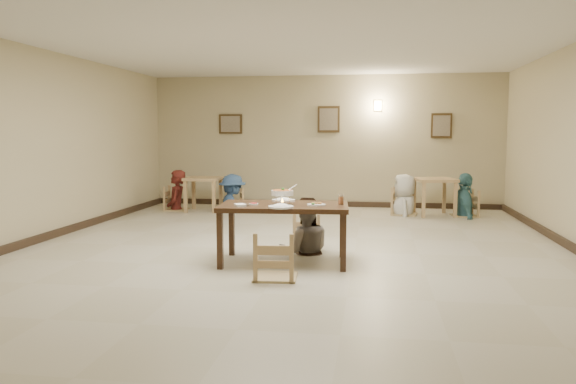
% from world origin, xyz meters
% --- Properties ---
extents(floor, '(10.00, 10.00, 0.00)m').
position_xyz_m(floor, '(0.00, 0.00, 0.00)').
color(floor, '#BEB69E').
rests_on(floor, ground).
extents(ceiling, '(10.00, 10.00, 0.00)m').
position_xyz_m(ceiling, '(0.00, 0.00, 3.00)').
color(ceiling, silver).
rests_on(ceiling, wall_back).
extents(wall_back, '(10.00, 0.00, 10.00)m').
position_xyz_m(wall_back, '(0.00, 5.00, 1.50)').
color(wall_back, tan).
rests_on(wall_back, floor).
extents(wall_front, '(10.00, 0.00, 10.00)m').
position_xyz_m(wall_front, '(0.00, -5.00, 1.50)').
color(wall_front, tan).
rests_on(wall_front, floor).
extents(wall_left, '(0.00, 10.00, 10.00)m').
position_xyz_m(wall_left, '(-4.00, 0.00, 1.50)').
color(wall_left, tan).
rests_on(wall_left, floor).
extents(baseboard_back, '(8.00, 0.06, 0.12)m').
position_xyz_m(baseboard_back, '(0.00, 4.97, 0.06)').
color(baseboard_back, '#2E2016').
rests_on(baseboard_back, floor).
extents(baseboard_left, '(0.06, 10.00, 0.12)m').
position_xyz_m(baseboard_left, '(-3.97, 0.00, 0.06)').
color(baseboard_left, '#2E2016').
rests_on(baseboard_left, floor).
extents(picture_a, '(0.55, 0.04, 0.45)m').
position_xyz_m(picture_a, '(-2.20, 4.96, 1.90)').
color(picture_a, '#382713').
rests_on(picture_a, wall_back).
extents(picture_b, '(0.50, 0.04, 0.60)m').
position_xyz_m(picture_b, '(0.10, 4.96, 2.00)').
color(picture_b, '#382713').
rests_on(picture_b, wall_back).
extents(picture_c, '(0.45, 0.04, 0.55)m').
position_xyz_m(picture_c, '(2.60, 4.96, 1.85)').
color(picture_c, '#382713').
rests_on(picture_c, wall_back).
extents(wall_sconce, '(0.16, 0.05, 0.22)m').
position_xyz_m(wall_sconce, '(1.20, 4.96, 2.30)').
color(wall_sconce, '#FFD88C').
rests_on(wall_sconce, wall_back).
extents(main_table, '(1.71, 1.04, 0.77)m').
position_xyz_m(main_table, '(-0.00, -0.79, 0.69)').
color(main_table, '#382111').
rests_on(main_table, floor).
extents(chair_far, '(0.44, 0.44, 0.93)m').
position_xyz_m(chair_far, '(0.15, 0.01, 0.46)').
color(chair_far, tan).
rests_on(chair_far, floor).
extents(chair_near, '(0.50, 0.50, 1.06)m').
position_xyz_m(chair_near, '(0.02, -1.58, 0.53)').
color(chair_near, tan).
rests_on(chair_near, floor).
extents(main_diner, '(0.88, 0.76, 1.57)m').
position_xyz_m(main_diner, '(0.19, -0.11, 0.78)').
color(main_diner, gray).
rests_on(main_diner, floor).
extents(curry_warmer, '(0.32, 0.29, 0.26)m').
position_xyz_m(curry_warmer, '(-0.02, -0.82, 0.92)').
color(curry_warmer, silver).
rests_on(curry_warmer, main_table).
extents(rice_plate_far, '(0.32, 0.32, 0.07)m').
position_xyz_m(rice_plate_far, '(-0.06, -0.47, 0.79)').
color(rice_plate_far, white).
rests_on(rice_plate_far, main_table).
extents(rice_plate_near, '(0.31, 0.31, 0.07)m').
position_xyz_m(rice_plate_near, '(0.01, -1.14, 0.79)').
color(rice_plate_near, white).
rests_on(rice_plate_near, main_table).
extents(fried_plate, '(0.24, 0.24, 0.05)m').
position_xyz_m(fried_plate, '(0.42, -0.86, 0.79)').
color(fried_plate, white).
rests_on(fried_plate, main_table).
extents(chili_dish, '(0.12, 0.12, 0.03)m').
position_xyz_m(chili_dish, '(-0.38, -0.91, 0.78)').
color(chili_dish, white).
rests_on(chili_dish, main_table).
extents(napkin_cutlery, '(0.21, 0.25, 0.03)m').
position_xyz_m(napkin_cutlery, '(-0.51, -1.06, 0.79)').
color(napkin_cutlery, white).
rests_on(napkin_cutlery, main_table).
extents(drink_glass, '(0.07, 0.07, 0.14)m').
position_xyz_m(drink_glass, '(0.73, -0.71, 0.83)').
color(drink_glass, white).
rests_on(drink_glass, main_table).
extents(bg_table_left, '(0.76, 0.76, 0.74)m').
position_xyz_m(bg_table_left, '(-2.51, 3.78, 0.60)').
color(bg_table_left, tan).
rests_on(bg_table_left, floor).
extents(bg_table_right, '(0.92, 0.92, 0.77)m').
position_xyz_m(bg_table_right, '(2.37, 3.86, 0.63)').
color(bg_table_right, tan).
rests_on(bg_table_right, floor).
extents(bg_chair_ll, '(0.47, 0.47, 1.00)m').
position_xyz_m(bg_chair_ll, '(-3.14, 3.81, 0.50)').
color(bg_chair_ll, tan).
rests_on(bg_chair_ll, floor).
extents(bg_chair_lr, '(0.44, 0.44, 0.94)m').
position_xyz_m(bg_chair_lr, '(-1.89, 3.86, 0.47)').
color(bg_chair_lr, tan).
rests_on(bg_chair_lr, floor).
extents(bg_chair_rl, '(0.51, 0.51, 1.08)m').
position_xyz_m(bg_chair_rl, '(1.77, 3.88, 0.54)').
color(bg_chair_rl, tan).
rests_on(bg_chair_rl, floor).
extents(bg_chair_rr, '(0.48, 0.48, 1.02)m').
position_xyz_m(bg_chair_rr, '(2.97, 3.83, 0.51)').
color(bg_chair_rr, tan).
rests_on(bg_chair_rr, floor).
extents(bg_diner_a, '(0.55, 0.72, 1.77)m').
position_xyz_m(bg_diner_a, '(-3.14, 3.81, 0.88)').
color(bg_diner_a, '#521A16').
rests_on(bg_diner_a, floor).
extents(bg_diner_b, '(1.03, 1.20, 1.62)m').
position_xyz_m(bg_diner_b, '(-1.89, 3.86, 0.81)').
color(bg_diner_b, '#3B5D8C').
rests_on(bg_diner_b, floor).
extents(bg_diner_c, '(0.55, 0.83, 1.69)m').
position_xyz_m(bg_diner_c, '(1.77, 3.88, 0.84)').
color(bg_diner_c, silver).
rests_on(bg_diner_c, floor).
extents(bg_diner_d, '(0.51, 1.07, 1.77)m').
position_xyz_m(bg_diner_d, '(2.97, 3.83, 0.89)').
color(bg_diner_d, teal).
rests_on(bg_diner_d, floor).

